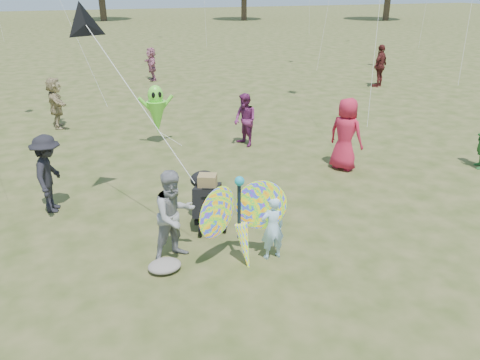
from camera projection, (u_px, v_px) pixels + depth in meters
name	position (u px, v px, depth m)	size (l,w,h in m)	color
ground	(283.00, 273.00, 7.69)	(160.00, 160.00, 0.00)	#51592B
child_girl	(273.00, 228.00, 7.91)	(0.43, 0.28, 1.17)	#ACD6F3
adult_man	(174.00, 216.00, 7.83)	(0.79, 0.61, 1.62)	gray
grey_bag	(165.00, 266.00, 7.74)	(0.56, 0.45, 0.18)	gray
crowd_a	(346.00, 134.00, 11.64)	(0.89, 0.58, 1.83)	#B11C36
crowd_b	(49.00, 174.00, 9.50)	(1.06, 0.61, 1.64)	black
crowd_d	(56.00, 103.00, 15.02)	(1.52, 0.49, 1.64)	#9E8B61
crowd_e	(245.00, 120.00, 13.37)	(0.74, 0.58, 1.52)	#6C2457
crowd_h	(380.00, 66.00, 20.89)	(1.09, 0.45, 1.86)	#4D1B19
crowd_j	(152.00, 64.00, 22.28)	(1.43, 0.46, 1.55)	#A96078
jogging_stroller	(207.00, 196.00, 9.01)	(0.78, 1.15, 1.09)	black
butterfly_kite	(241.00, 221.00, 7.70)	(1.74, 0.75, 1.77)	#FF284B
delta_kite_rig	(87.00, 26.00, 8.44)	(1.79, 2.59, 2.82)	black
alien_kite	(157.00, 112.00, 13.41)	(1.12, 0.69, 1.74)	#68E235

